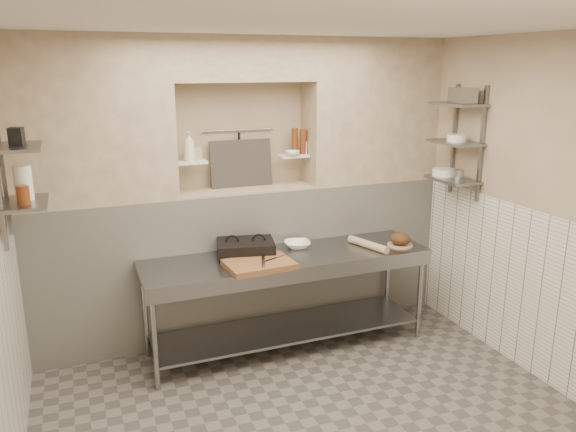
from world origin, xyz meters
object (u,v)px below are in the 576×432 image
jug_left (23,183)px  bread_loaf (400,239)px  cutting_board (259,264)px  bowl_alcove (292,153)px  mixing_bowl (297,244)px  bottle_soap (189,146)px  prep_table (288,283)px  panini_press (246,248)px  rolling_pin (368,244)px

jug_left → bread_loaf: bearing=-0.6°
cutting_board → bowl_alcove: size_ratio=3.86×
mixing_bowl → bottle_soap: bearing=157.6°
prep_table → mixing_bowl: (0.17, 0.18, 0.29)m
prep_table → panini_press: panini_press is taller
prep_table → panini_press: size_ratio=4.61×
prep_table → bread_loaf: size_ratio=13.63×
rolling_pin → bread_loaf: size_ratio=2.42×
mixing_bowl → bowl_alcove: (0.08, 0.33, 0.81)m
mixing_bowl → rolling_pin: rolling_pin is taller
panini_press → rolling_pin: 1.14m
cutting_board → rolling_pin: (1.10, 0.12, 0.01)m
rolling_pin → bottle_soap: (-1.50, 0.62, 0.91)m
cutting_board → rolling_pin: 1.11m
mixing_bowl → bottle_soap: bottle_soap is taller
prep_table → bowl_alcove: bowl_alcove is taller
bottle_soap → mixing_bowl: bearing=-22.4°
prep_table → cutting_board: size_ratio=4.68×
cutting_board → bread_loaf: bearing=2.7°
bowl_alcove → jug_left: (-2.30, -0.60, 0.00)m
panini_press → cutting_board: 0.33m
prep_table → bottle_soap: size_ratio=9.90×
prep_table → panini_press: (-0.35, 0.14, 0.33)m
rolling_pin → cutting_board: bearing=-174.0°
jug_left → mixing_bowl: bearing=7.0°
cutting_board → bottle_soap: bearing=118.3°
prep_table → bottle_soap: 1.51m
bread_loaf → jug_left: (-3.15, 0.03, 0.77)m
mixing_bowl → jug_left: jug_left is taller
panini_press → jug_left: size_ratio=2.26×
prep_table → rolling_pin: 0.83m
mixing_bowl → bottle_soap: 1.33m
cutting_board → bread_loaf: bread_loaf is taller
prep_table → jug_left: jug_left is taller
panini_press → rolling_pin: (1.12, -0.21, -0.03)m
jug_left → rolling_pin: bearing=0.4°
panini_press → bottle_soap: bearing=144.9°
rolling_pin → jug_left: 2.94m
mixing_bowl → bowl_alcove: bearing=76.4°
cutting_board → mixing_bowl: size_ratio=2.30×
bread_loaf → rolling_pin: bearing=171.2°
panini_press → prep_table: bearing=-9.4°
bottle_soap → bowl_alcove: size_ratio=1.83×
bread_loaf → bottle_soap: bottle_soap is taller
panini_press → bottle_soap: bottle_soap is taller
bowl_alcove → rolling_pin: bearing=-47.9°
rolling_pin → bread_loaf: bread_loaf is taller
mixing_bowl → prep_table: bearing=-132.2°
mixing_bowl → rolling_pin: size_ratio=0.52×
cutting_board → mixing_bowl: bearing=36.7°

